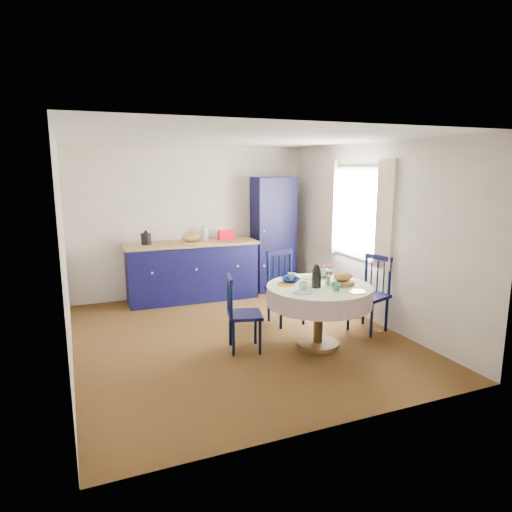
{
  "coord_description": "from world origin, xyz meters",
  "views": [
    {
      "loc": [
        -1.94,
        -5.25,
        2.18
      ],
      "look_at": [
        0.33,
        0.2,
        1.01
      ],
      "focal_mm": 32.0,
      "sensor_mm": 36.0,
      "label": 1
    }
  ],
  "objects_px": {
    "mug_c": "(328,275)",
    "mug_d": "(292,277)",
    "chair_right": "(370,293)",
    "kitchen_counter": "(192,270)",
    "chair_far": "(285,287)",
    "chair_left": "(241,313)",
    "cobalt_bowl": "(290,280)",
    "pantry_cabinet": "(273,234)",
    "dining_table": "(320,295)",
    "mug_b": "(336,287)",
    "mug_a": "(304,286)"
  },
  "relations": [
    {
      "from": "chair_far",
      "to": "chair_right",
      "type": "relative_size",
      "value": 1.0
    },
    {
      "from": "mug_c",
      "to": "mug_d",
      "type": "height_order",
      "value": "mug_d"
    },
    {
      "from": "pantry_cabinet",
      "to": "mug_d",
      "type": "xyz_separation_m",
      "value": [
        -0.79,
        -2.26,
        -0.18
      ]
    },
    {
      "from": "mug_a",
      "to": "cobalt_bowl",
      "type": "height_order",
      "value": "mug_a"
    },
    {
      "from": "chair_right",
      "to": "mug_b",
      "type": "relative_size",
      "value": 10.56
    },
    {
      "from": "cobalt_bowl",
      "to": "mug_d",
      "type": "bearing_deg",
      "value": 50.93
    },
    {
      "from": "pantry_cabinet",
      "to": "mug_b",
      "type": "height_order",
      "value": "pantry_cabinet"
    },
    {
      "from": "chair_right",
      "to": "cobalt_bowl",
      "type": "distance_m",
      "value": 1.21
    },
    {
      "from": "dining_table",
      "to": "mug_a",
      "type": "distance_m",
      "value": 0.32
    },
    {
      "from": "chair_far",
      "to": "cobalt_bowl",
      "type": "bearing_deg",
      "value": -115.65
    },
    {
      "from": "chair_far",
      "to": "cobalt_bowl",
      "type": "xyz_separation_m",
      "value": [
        -0.26,
        -0.66,
        0.28
      ]
    },
    {
      "from": "kitchen_counter",
      "to": "mug_d",
      "type": "bearing_deg",
      "value": -69.98
    },
    {
      "from": "chair_far",
      "to": "mug_d",
      "type": "xyz_separation_m",
      "value": [
        -0.19,
        -0.59,
        0.3
      ]
    },
    {
      "from": "mug_a",
      "to": "mug_c",
      "type": "distance_m",
      "value": 0.66
    },
    {
      "from": "chair_right",
      "to": "mug_b",
      "type": "height_order",
      "value": "chair_right"
    },
    {
      "from": "mug_c",
      "to": "mug_b",
      "type": "bearing_deg",
      "value": -112.15
    },
    {
      "from": "mug_d",
      "to": "dining_table",
      "type": "bearing_deg",
      "value": -61.26
    },
    {
      "from": "chair_left",
      "to": "mug_b",
      "type": "height_order",
      "value": "chair_left"
    },
    {
      "from": "mug_d",
      "to": "cobalt_bowl",
      "type": "bearing_deg",
      "value": -129.07
    },
    {
      "from": "pantry_cabinet",
      "to": "cobalt_bowl",
      "type": "distance_m",
      "value": 2.5
    },
    {
      "from": "dining_table",
      "to": "mug_d",
      "type": "bearing_deg",
      "value": 118.74
    },
    {
      "from": "mug_a",
      "to": "mug_c",
      "type": "bearing_deg",
      "value": 33.64
    },
    {
      "from": "kitchen_counter",
      "to": "chair_far",
      "type": "xyz_separation_m",
      "value": [
        0.91,
        -1.61,
        0.02
      ]
    },
    {
      "from": "pantry_cabinet",
      "to": "dining_table",
      "type": "relative_size",
      "value": 1.57
    },
    {
      "from": "mug_c",
      "to": "cobalt_bowl",
      "type": "xyz_separation_m",
      "value": [
        -0.55,
        -0.01,
        -0.02
      ]
    },
    {
      "from": "chair_right",
      "to": "mug_c",
      "type": "relative_size",
      "value": 8.9
    },
    {
      "from": "kitchen_counter",
      "to": "chair_far",
      "type": "bearing_deg",
      "value": -58.58
    },
    {
      "from": "chair_right",
      "to": "pantry_cabinet",
      "type": "bearing_deg",
      "value": 168.42
    },
    {
      "from": "chair_right",
      "to": "chair_far",
      "type": "bearing_deg",
      "value": -147.53
    },
    {
      "from": "chair_left",
      "to": "mug_c",
      "type": "bearing_deg",
      "value": -74.1
    },
    {
      "from": "pantry_cabinet",
      "to": "dining_table",
      "type": "height_order",
      "value": "pantry_cabinet"
    },
    {
      "from": "chair_far",
      "to": "mug_d",
      "type": "distance_m",
      "value": 0.69
    },
    {
      "from": "pantry_cabinet",
      "to": "mug_a",
      "type": "bearing_deg",
      "value": -105.17
    },
    {
      "from": "kitchen_counter",
      "to": "pantry_cabinet",
      "type": "xyz_separation_m",
      "value": [
        1.5,
        0.07,
        0.5
      ]
    },
    {
      "from": "chair_left",
      "to": "chair_right",
      "type": "relative_size",
      "value": 0.91
    },
    {
      "from": "chair_far",
      "to": "mug_b",
      "type": "distance_m",
      "value": 1.25
    },
    {
      "from": "pantry_cabinet",
      "to": "chair_left",
      "type": "xyz_separation_m",
      "value": [
        -1.51,
        -2.38,
        -0.53
      ]
    },
    {
      "from": "dining_table",
      "to": "mug_d",
      "type": "height_order",
      "value": "dining_table"
    },
    {
      "from": "cobalt_bowl",
      "to": "chair_right",
      "type": "bearing_deg",
      "value": -2.94
    },
    {
      "from": "cobalt_bowl",
      "to": "chair_left",
      "type": "bearing_deg",
      "value": -176.69
    },
    {
      "from": "chair_right",
      "to": "cobalt_bowl",
      "type": "bearing_deg",
      "value": -112.12
    },
    {
      "from": "kitchen_counter",
      "to": "mug_c",
      "type": "height_order",
      "value": "kitchen_counter"
    },
    {
      "from": "pantry_cabinet",
      "to": "chair_right",
      "type": "distance_m",
      "value": 2.47
    },
    {
      "from": "chair_left",
      "to": "mug_d",
      "type": "relative_size",
      "value": 8.99
    },
    {
      "from": "chair_right",
      "to": "mug_c",
      "type": "bearing_deg",
      "value": -115.98
    },
    {
      "from": "chair_left",
      "to": "kitchen_counter",
      "type": "bearing_deg",
      "value": 13.14
    },
    {
      "from": "kitchen_counter",
      "to": "chair_right",
      "type": "relative_size",
      "value": 2.14
    },
    {
      "from": "chair_left",
      "to": "mug_a",
      "type": "distance_m",
      "value": 0.81
    },
    {
      "from": "mug_a",
      "to": "mug_b",
      "type": "height_order",
      "value": "same"
    },
    {
      "from": "mug_b",
      "to": "cobalt_bowl",
      "type": "xyz_separation_m",
      "value": [
        -0.32,
        0.55,
        -0.02
      ]
    }
  ]
}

